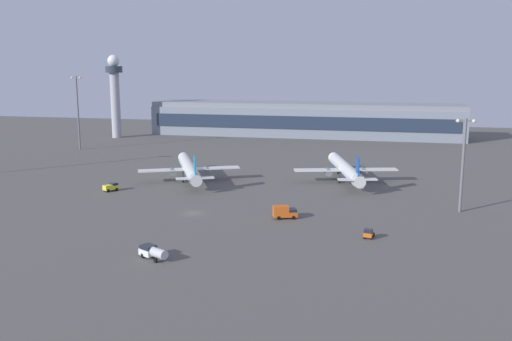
{
  "coord_description": "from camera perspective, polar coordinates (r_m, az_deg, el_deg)",
  "views": [
    {
      "loc": [
        43.85,
        -127.06,
        36.48
      ],
      "look_at": [
        7.78,
        36.61,
        4.0
      ],
      "focal_mm": 39.77,
      "sensor_mm": 36.0,
      "label": 1
    }
  ],
  "objects": [
    {
      "name": "cargo_loader",
      "position": [
        166.62,
        -14.38,
        -1.61
      ],
      "size": [
        3.84,
        4.55,
        2.25
      ],
      "rotation": [
        0.0,
        0.0,
        5.73
      ],
      "color": "yellow",
      "rests_on": "ground"
    },
    {
      "name": "apron_light_east",
      "position": [
        246.87,
        -17.49,
        5.95
      ],
      "size": [
        4.8,
        0.9,
        30.33
      ],
      "color": "slate",
      "rests_on": "ground"
    },
    {
      "name": "airplane_far_stand",
      "position": [
        175.44,
        8.99,
        0.14
      ],
      "size": [
        31.45,
        40.08,
        10.43
      ],
      "rotation": [
        0.0,
        0.0,
        0.26
      ],
      "color": "silver",
      "rests_on": "ground"
    },
    {
      "name": "ground_plane",
      "position": [
        139.28,
        -6.4,
        -4.29
      ],
      "size": [
        416.0,
        416.0,
        0.0
      ],
      "primitive_type": "plane",
      "color": "#56544F"
    },
    {
      "name": "fuel_truck",
      "position": [
        108.83,
        -10.32,
        -8.04
      ],
      "size": [
        6.53,
        4.9,
        2.35
      ],
      "rotation": [
        0.0,
        0.0,
        1.06
      ],
      "color": "white",
      "rests_on": "ground"
    },
    {
      "name": "apron_light_west",
      "position": [
        145.73,
        20.12,
        1.14
      ],
      "size": [
        4.8,
        0.9,
        22.99
      ],
      "color": "slate",
      "rests_on": "ground"
    },
    {
      "name": "terminal_building",
      "position": [
        280.44,
        4.85,
        5.12
      ],
      "size": [
        150.97,
        22.4,
        16.4
      ],
      "color": "gray",
      "rests_on": "ground"
    },
    {
      "name": "catering_truck",
      "position": [
        133.63,
        2.88,
        -4.19
      ],
      "size": [
        6.11,
        4.06,
        3.05
      ],
      "rotation": [
        0.0,
        0.0,
        5.04
      ],
      "color": "#D85919",
      "rests_on": "ground"
    },
    {
      "name": "pushback_tug",
      "position": [
        121.18,
        11.24,
        -6.24
      ],
      "size": [
        2.38,
        3.37,
        2.05
      ],
      "rotation": [
        0.0,
        0.0,
        2.94
      ],
      "color": "#D85919",
      "rests_on": "ground"
    },
    {
      "name": "control_tower",
      "position": [
        281.14,
        -14.01,
        7.84
      ],
      "size": [
        8.0,
        8.0,
        39.35
      ],
      "color": "#A8A8B2",
      "rests_on": "ground"
    },
    {
      "name": "airplane_taxiway_distant",
      "position": [
        175.79,
        -6.73,
        0.21
      ],
      "size": [
        29.81,
        37.71,
        10.28
      ],
      "rotation": [
        0.0,
        0.0,
        0.43
      ],
      "color": "silver",
      "rests_on": "ground"
    }
  ]
}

